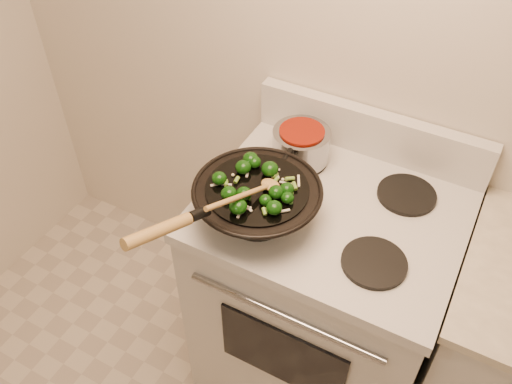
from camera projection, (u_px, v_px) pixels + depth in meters
The scene contains 5 objects.
stove at pixel (321, 294), 1.94m from camera, with size 0.78×0.67×1.08m.
wok at pixel (256, 201), 1.54m from camera, with size 0.37×0.60×0.23m.
stirfry at pixel (254, 185), 1.49m from camera, with size 0.25×0.23×0.04m.
wooden_spoon at pixel (253, 191), 1.45m from camera, with size 0.11×0.26×0.09m.
saucepan at pixel (301, 144), 1.74m from camera, with size 0.19×0.30×0.11m.
Camera 1 is at (0.07, 0.06, 2.09)m, focal length 38.00 mm.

